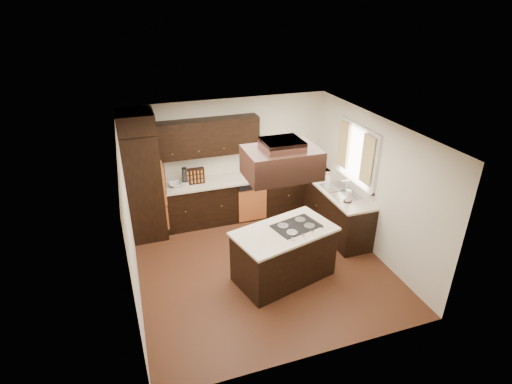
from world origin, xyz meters
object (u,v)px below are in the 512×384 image
oven_column (144,186)px  range_hood (282,163)px  spice_rack (194,176)px  island (284,255)px

oven_column → range_hood: 3.13m
oven_column → spice_rack: size_ratio=5.42×
island → spice_rack: (-1.03, 2.22, 0.64)m
island → range_hood: bearing=-152.9°
spice_rack → range_hood: bearing=-68.1°
island → spice_rack: size_ratio=4.01×
island → spice_rack: 2.53m
range_hood → oven_column: bearing=129.7°
island → spice_rack: bearing=100.1°
range_hood → spice_rack: 2.73m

